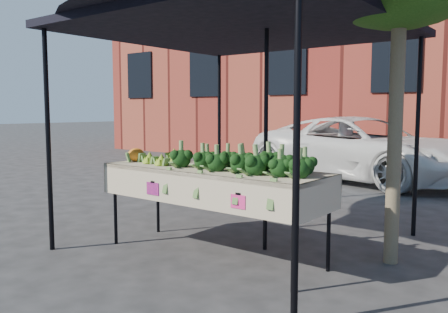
# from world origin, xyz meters

# --- Properties ---
(ground) EXTENTS (90.00, 90.00, 0.00)m
(ground) POSITION_xyz_m (0.00, 0.00, 0.00)
(ground) COLOR #262628
(table) EXTENTS (2.42, 0.85, 0.90)m
(table) POSITION_xyz_m (0.21, -0.03, 0.45)
(table) COLOR beige
(table) RESTS_ON ground
(canopy) EXTENTS (3.16, 3.16, 2.74)m
(canopy) POSITION_xyz_m (0.16, 0.57, 1.37)
(canopy) COLOR black
(canopy) RESTS_ON ground
(broccoli_heap) EXTENTS (1.53, 0.56, 0.24)m
(broccoli_heap) POSITION_xyz_m (0.57, -0.00, 1.02)
(broccoli_heap) COLOR black
(broccoli_heap) RESTS_ON table
(romanesco_cluster) EXTENTS (0.42, 0.56, 0.19)m
(romanesco_cluster) POSITION_xyz_m (-0.46, 0.01, 0.99)
(romanesco_cluster) COLOR #87B92E
(romanesco_cluster) RESTS_ON table
(cauliflower_pair) EXTENTS (0.19, 0.19, 0.17)m
(cauliflower_pair) POSITION_xyz_m (-0.84, -0.08, 0.98)
(cauliflower_pair) COLOR orange
(cauliflower_pair) RESTS_ON table
(vehicle) EXTENTS (1.84, 2.47, 4.80)m
(vehicle) POSITION_xyz_m (-0.52, 5.89, 2.40)
(vehicle) COLOR white
(vehicle) RESTS_ON ground
(street_tree) EXTENTS (1.98, 1.98, 3.90)m
(street_tree) POSITION_xyz_m (1.71, 0.87, 1.95)
(street_tree) COLOR #1E4C14
(street_tree) RESTS_ON ground
(building_left) EXTENTS (12.00, 8.00, 9.00)m
(building_left) POSITION_xyz_m (-5.00, 12.00, 4.50)
(building_left) COLOR maroon
(building_left) RESTS_ON ground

